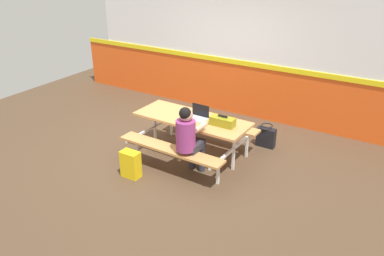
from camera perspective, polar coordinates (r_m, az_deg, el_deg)
name	(u,v)px	position (r m, az deg, el deg)	size (l,w,h in m)	color
ground_plane	(173,151)	(7.05, -2.83, -3.40)	(10.00, 10.00, 0.02)	#4C3826
accent_backdrop	(231,56)	(8.41, 5.63, 10.44)	(8.00, 0.14, 2.60)	#E55119
picnic_table_main	(192,127)	(6.59, 0.00, 0.20)	(1.98, 1.59, 0.74)	tan
student_nearer	(189,136)	(5.97, -0.51, -1.18)	(0.37, 0.53, 1.21)	#2D2D38
laptop_silver	(198,116)	(6.49, 0.95, 1.80)	(0.33, 0.23, 0.22)	silver
toolbox_grey	(223,121)	(6.23, 4.48, 0.96)	(0.40, 0.18, 0.18)	olive
backpack_dark	(131,164)	(6.27, -8.88, -5.25)	(0.30, 0.22, 0.44)	yellow
tote_bag_bright	(266,137)	(7.24, 10.73, -1.26)	(0.34, 0.21, 0.43)	black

